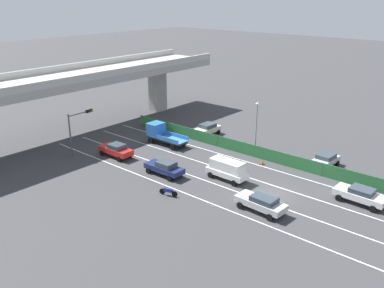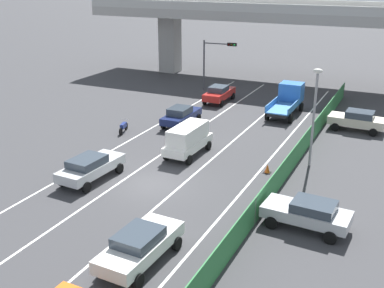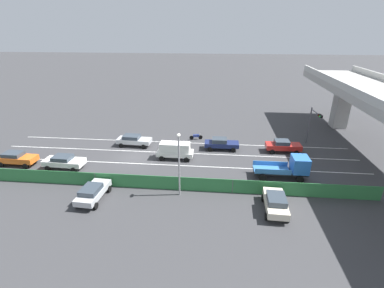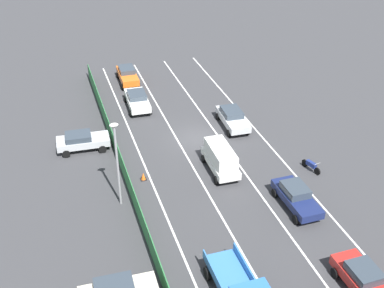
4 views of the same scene
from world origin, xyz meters
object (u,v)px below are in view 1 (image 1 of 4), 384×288
object	(u,v)px
car_sedan_red	(116,150)
parked_sedan_cream	(207,129)
car_sedan_navy	(165,167)
street_lamp	(256,123)
car_van_white	(227,169)
flatbed_truck_blue	(161,133)
traffic_cone	(262,162)
car_sedan_silver	(261,202)
car_hatchback_white	(360,195)
motorcycle	(168,191)
parked_wagon_silver	(325,160)
traffic_light	(78,124)

from	to	relation	value
car_sedan_red	parked_sedan_cream	distance (m)	13.68
car_sedan_navy	street_lamp	world-z (taller)	street_lamp
car_van_white	car_sedan_red	distance (m)	14.28
car_van_white	street_lamp	size ratio (longest dim) A/B	0.70
flatbed_truck_blue	parked_sedan_cream	bearing A→B (deg)	-22.74
traffic_cone	flatbed_truck_blue	bearing A→B (deg)	99.57
parked_sedan_cream	car_sedan_silver	bearing A→B (deg)	-128.34
parked_sedan_cream	street_lamp	bearing A→B (deg)	-101.39
car_sedan_silver	traffic_cone	xyz separation A→B (m)	(9.46, 5.69, -0.60)
car_sedan_silver	traffic_cone	bearing A→B (deg)	31.01
car_sedan_red	traffic_cone	distance (m)	17.28
car_sedan_silver	car_van_white	xyz separation A→B (m)	(3.53, 6.36, 0.33)
car_sedan_silver	parked_sedan_cream	size ratio (longest dim) A/B	1.10
car_sedan_navy	car_sedan_red	world-z (taller)	car_sedan_red
car_hatchback_white	flatbed_truck_blue	bearing A→B (deg)	90.43
car_sedan_silver	flatbed_truck_blue	xyz separation A→B (m)	(7.12, 19.59, 0.42)
motorcycle	parked_wagon_silver	bearing A→B (deg)	-27.34
car_van_white	parked_wagon_silver	world-z (taller)	car_van_white
motorcycle	car_van_white	bearing A→B (deg)	-17.24
car_sedan_navy	parked_sedan_cream	size ratio (longest dim) A/B	1.06
flatbed_truck_blue	parked_sedan_cream	distance (m)	6.83
car_sedan_red	flatbed_truck_blue	world-z (taller)	flatbed_truck_blue
parked_wagon_silver	street_lamp	world-z (taller)	street_lamp
car_van_white	parked_wagon_silver	bearing A→B (deg)	-33.41
car_sedan_silver	traffic_cone	distance (m)	11.05
car_van_white	parked_sedan_cream	bearing A→B (deg)	47.00
parked_wagon_silver	traffic_light	bearing A→B (deg)	122.16
car_hatchback_white	flatbed_truck_blue	distance (m)	25.76
parked_wagon_silver	street_lamp	size ratio (longest dim) A/B	0.68
motorcycle	street_lamp	distance (m)	15.22
car_sedan_silver	parked_wagon_silver	world-z (taller)	car_sedan_silver
car_van_white	flatbed_truck_blue	size ratio (longest dim) A/B	0.80
car_sedan_silver	car_van_white	size ratio (longest dim) A/B	1.05
traffic_light	car_hatchback_white	bearing A→B (deg)	-72.93
parked_wagon_silver	street_lamp	distance (m)	8.84
car_sedan_silver	car_van_white	world-z (taller)	car_van_white
car_hatchback_white	car_sedan_silver	bearing A→B (deg)	139.83
parked_wagon_silver	parked_sedan_cream	distance (m)	17.02
parked_wagon_silver	parked_sedan_cream	size ratio (longest dim) A/B	1.01
car_sedan_red	traffic_light	xyz separation A→B (m)	(-2.17, 4.05, 2.88)
car_sedan_red	street_lamp	size ratio (longest dim) A/B	0.71
car_hatchback_white	traffic_cone	world-z (taller)	car_hatchback_white
parked_wagon_silver	parked_sedan_cream	bearing A→B (deg)	89.53
car_sedan_navy	car_van_white	bearing A→B (deg)	-58.97
parked_wagon_silver	car_sedan_navy	bearing A→B (deg)	137.33
car_sedan_red	parked_wagon_silver	distance (m)	24.17
flatbed_truck_blue	traffic_cone	size ratio (longest dim) A/B	9.40
car_sedan_red	motorcycle	distance (m)	12.24
car_van_white	motorcycle	bearing A→B (deg)	162.76
parked_sedan_cream	street_lamp	distance (m)	9.58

